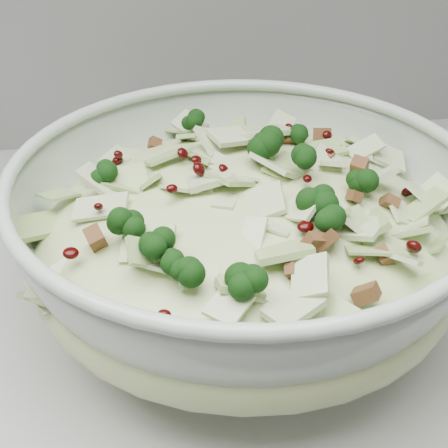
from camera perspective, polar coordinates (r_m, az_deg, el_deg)
The scene contains 2 objects.
mixing_bowl at distance 0.52m, azimuth 1.86°, elevation -1.56°, with size 0.39×0.39×0.15m.
salad at distance 0.50m, azimuth 1.91°, elevation 0.71°, with size 0.46×0.46×0.15m.
Camera 1 is at (-0.62, 1.19, 1.27)m, focal length 50.00 mm.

